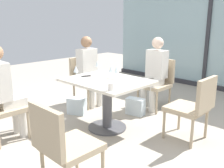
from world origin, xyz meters
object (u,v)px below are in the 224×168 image
(wine_glass_1, at_px, (116,70))
(person_near_window, at_px, (155,70))
(person_front_left, at_px, (4,88))
(dining_table_main, at_px, (107,93))
(chair_far_left, at_px, (86,78))
(chair_far_right, at_px, (194,105))
(wine_glass_2, at_px, (76,69))
(chair_front_right, at_px, (63,143))
(person_far_left, at_px, (89,68))
(handbag_1, at_px, (77,106))
(wine_glass_3, at_px, (97,64))
(coffee_cup, at_px, (111,87))
(handbag_0, at_px, (135,106))
(chair_near_window, at_px, (158,80))
(wine_glass_0, at_px, (111,69))
(cell_phone_on_table, at_px, (86,76))

(wine_glass_1, bearing_deg, person_near_window, 93.64)
(person_front_left, bearing_deg, dining_table_main, 58.30)
(chair_far_left, xyz_separation_m, chair_far_right, (2.14, 0.00, 0.00))
(wine_glass_2, bearing_deg, chair_front_right, -42.85)
(person_far_left, relative_size, handbag_1, 4.20)
(wine_glass_3, bearing_deg, chair_far_left, 158.31)
(chair_far_left, height_order, coffee_cup, chair_far_left)
(coffee_cup, bearing_deg, handbag_0, 113.68)
(chair_near_window, relative_size, wine_glass_1, 4.70)
(person_front_left, height_order, wine_glass_2, person_front_left)
(wine_glass_0, height_order, wine_glass_3, same)
(person_near_window, xyz_separation_m, coffee_cup, (0.42, -1.50, 0.08))
(wine_glass_2, bearing_deg, person_far_left, 127.80)
(chair_far_left, height_order, chair_front_right, same)
(chair_near_window, distance_m, chair_far_right, 1.31)
(dining_table_main, bearing_deg, chair_near_window, 90.00)
(person_far_left, bearing_deg, wine_glass_1, -20.08)
(person_far_left, distance_m, wine_glass_2, 0.95)
(chair_front_right, bearing_deg, coffee_cup, 107.94)
(wine_glass_0, bearing_deg, person_front_left, -117.83)
(chair_front_right, relative_size, person_front_left, 0.69)
(chair_front_right, bearing_deg, person_near_window, 106.43)
(person_far_left, bearing_deg, wine_glass_0, -22.13)
(person_front_left, bearing_deg, chair_near_window, 73.57)
(person_front_left, xyz_separation_m, wine_glass_0, (0.67, 1.28, 0.16))
(wine_glass_3, bearing_deg, dining_table_main, -28.71)
(person_front_left, relative_size, wine_glass_1, 6.81)
(dining_table_main, bearing_deg, wine_glass_0, 107.32)
(person_far_left, height_order, handbag_0, person_far_left)
(chair_near_window, height_order, chair_front_right, same)
(person_far_left, relative_size, wine_glass_3, 6.81)
(cell_phone_on_table, relative_size, handbag_0, 0.48)
(wine_glass_1, bearing_deg, chair_front_right, -64.98)
(handbag_0, bearing_deg, wine_glass_3, -146.82)
(chair_front_right, xyz_separation_m, wine_glass_2, (-1.10, 1.02, 0.37))
(wine_glass_0, xyz_separation_m, handbag_1, (-0.73, -0.08, -0.72))
(dining_table_main, relative_size, coffee_cup, 12.60)
(wine_glass_1, bearing_deg, wine_glass_0, 179.94)
(coffee_cup, relative_size, cell_phone_on_table, 0.62)
(wine_glass_2, xyz_separation_m, cell_phone_on_table, (0.01, 0.18, -0.13))
(cell_phone_on_table, bearing_deg, chair_far_left, 163.25)
(wine_glass_2, height_order, handbag_0, wine_glass_2)
(wine_glass_0, relative_size, wine_glass_3, 1.00)
(handbag_1, bearing_deg, cell_phone_on_table, -42.23)
(coffee_cup, bearing_deg, wine_glass_3, 145.84)
(person_front_left, relative_size, wine_glass_3, 6.81)
(wine_glass_1, relative_size, handbag_1, 0.62)
(wine_glass_0, bearing_deg, wine_glass_1, -0.06)
(chair_far_right, distance_m, wine_glass_0, 1.23)
(wine_glass_1, xyz_separation_m, wine_glass_3, (-0.55, 0.14, 0.00))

